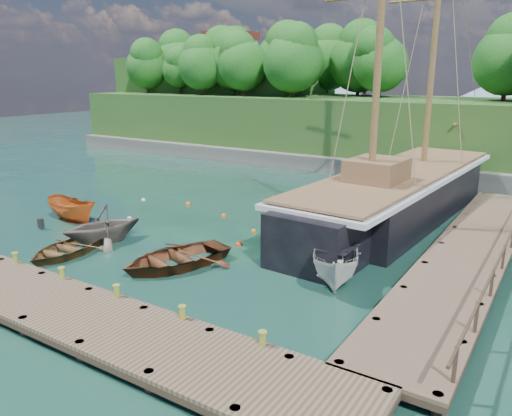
{
  "coord_description": "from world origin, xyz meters",
  "views": [
    {
      "loc": [
        14.75,
        -15.98,
        8.13
      ],
      "look_at": [
        2.46,
        3.2,
        2.0
      ],
      "focal_mm": 35.0,
      "sensor_mm": 36.0,
      "label": 1
    }
  ],
  "objects_px": {
    "motorboat_orange": "(74,221)",
    "cabin_boat_white": "(336,280)",
    "rowboat_2": "(176,266)",
    "schooner": "(398,198)",
    "rowboat_1": "(104,242)",
    "rowboat_0": "(66,255)"
  },
  "relations": [
    {
      "from": "schooner",
      "to": "rowboat_1",
      "type": "bearing_deg",
      "value": -127.89
    },
    {
      "from": "rowboat_2",
      "to": "cabin_boat_white",
      "type": "distance_m",
      "value": 6.95
    },
    {
      "from": "rowboat_2",
      "to": "schooner",
      "type": "relative_size",
      "value": 0.17
    },
    {
      "from": "rowboat_2",
      "to": "schooner",
      "type": "xyz_separation_m",
      "value": [
        5.76,
        12.86,
        1.18
      ]
    },
    {
      "from": "rowboat_0",
      "to": "rowboat_1",
      "type": "height_order",
      "value": "rowboat_1"
    },
    {
      "from": "cabin_boat_white",
      "to": "schooner",
      "type": "xyz_separation_m",
      "value": [
        -0.78,
        10.5,
        1.18
      ]
    },
    {
      "from": "rowboat_1",
      "to": "cabin_boat_white",
      "type": "xyz_separation_m",
      "value": [
        11.73,
        1.88,
        0.0
      ]
    },
    {
      "from": "rowboat_2",
      "to": "motorboat_orange",
      "type": "bearing_deg",
      "value": -174.34
    },
    {
      "from": "rowboat_0",
      "to": "cabin_boat_white",
      "type": "bearing_deg",
      "value": 13.33
    },
    {
      "from": "rowboat_1",
      "to": "motorboat_orange",
      "type": "height_order",
      "value": "rowboat_1"
    },
    {
      "from": "cabin_boat_white",
      "to": "rowboat_2",
      "type": "bearing_deg",
      "value": 177.01
    },
    {
      "from": "rowboat_0",
      "to": "rowboat_1",
      "type": "xyz_separation_m",
      "value": [
        0.04,
        2.18,
        0.0
      ]
    },
    {
      "from": "rowboat_1",
      "to": "motorboat_orange",
      "type": "relative_size",
      "value": 0.97
    },
    {
      "from": "rowboat_0",
      "to": "cabin_boat_white",
      "type": "distance_m",
      "value": 12.45
    },
    {
      "from": "rowboat_2",
      "to": "cabin_boat_white",
      "type": "xyz_separation_m",
      "value": [
        6.54,
        2.36,
        0.0
      ]
    },
    {
      "from": "rowboat_0",
      "to": "rowboat_1",
      "type": "relative_size",
      "value": 1.03
    },
    {
      "from": "motorboat_orange",
      "to": "cabin_boat_white",
      "type": "xyz_separation_m",
      "value": [
        16.15,
        0.24,
        0.0
      ]
    },
    {
      "from": "rowboat_0",
      "to": "rowboat_2",
      "type": "bearing_deg",
      "value": 12.29
    },
    {
      "from": "rowboat_2",
      "to": "rowboat_1",
      "type": "bearing_deg",
      "value": -167.19
    },
    {
      "from": "rowboat_1",
      "to": "schooner",
      "type": "height_order",
      "value": "schooner"
    },
    {
      "from": "rowboat_1",
      "to": "schooner",
      "type": "distance_m",
      "value": 16.57
    },
    {
      "from": "rowboat_1",
      "to": "motorboat_orange",
      "type": "xyz_separation_m",
      "value": [
        -4.42,
        1.64,
        0.0
      ]
    }
  ]
}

